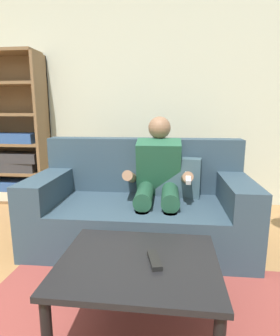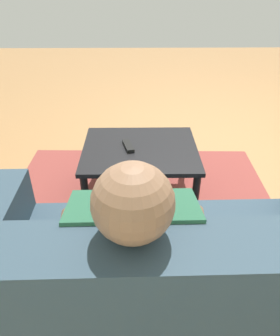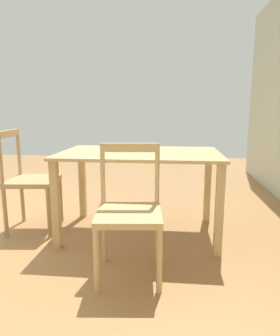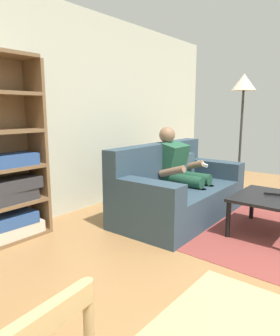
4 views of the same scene
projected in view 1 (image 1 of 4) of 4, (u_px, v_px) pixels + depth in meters
wall_back at (71, 100)px, 3.61m from camera, size 7.13×0.12×2.60m
couch at (142, 206)px, 2.50m from camera, size 1.88×0.96×0.91m
person_lounging at (158, 179)px, 2.47m from camera, size 0.60×0.89×1.12m
coffee_table at (138, 270)px, 1.42m from camera, size 0.81×0.67×0.42m
tv_remote at (154, 260)px, 1.38m from camera, size 0.09×0.18×0.02m
bookshelf at (13, 147)px, 3.57m from camera, size 0.90×0.36×1.88m
area_rug at (138, 331)px, 1.49m from camera, size 2.03×1.45×0.01m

